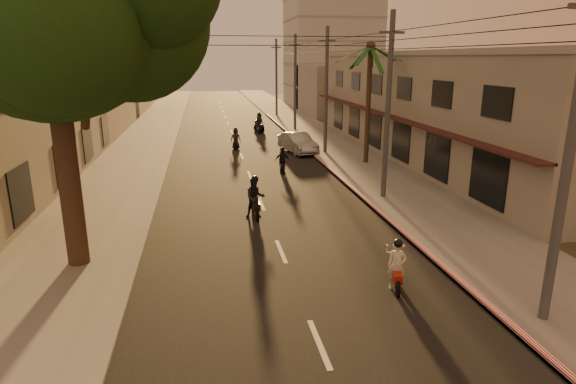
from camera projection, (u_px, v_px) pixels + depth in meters
name	position (u px, v px, depth m)	size (l,w,h in m)	color
ground	(291.00, 275.00, 15.77)	(160.00, 160.00, 0.00)	#383023
road	(242.00, 156.00, 34.73)	(10.00, 140.00, 0.02)	black
sidewalk_right	(342.00, 152.00, 35.96)	(5.00, 140.00, 0.12)	slate
sidewalk_left	(134.00, 159.00, 33.48)	(5.00, 140.00, 0.12)	slate
curb_stripe	(327.00, 167.00, 30.81)	(0.20, 60.00, 0.20)	red
shophouse_row	(439.00, 105.00, 34.17)	(8.80, 34.20, 7.30)	gray
distant_tower	(332.00, 5.00, 67.75)	(12.10, 12.10, 28.00)	#B7B5B2
broadleaf_tree	(62.00, 2.00, 14.42)	(9.60, 8.70, 12.10)	black
palm_tree	(370.00, 53.00, 30.34)	(5.00, 5.00, 8.20)	black
utility_poles	(327.00, 62.00, 34.00)	(1.20, 48.26, 9.00)	#38383A
filler_right	(337.00, 90.00, 59.96)	(8.00, 14.00, 6.00)	gray
filler_left_near	(80.00, 109.00, 45.10)	(8.00, 14.00, 4.40)	gray
filler_left_far	(112.00, 85.00, 61.82)	(8.00, 14.00, 7.00)	gray
scooter_red	(397.00, 267.00, 14.66)	(0.83, 1.64, 1.64)	black
scooter_mid_a	(255.00, 198.00, 21.31)	(0.92, 1.94, 1.91)	black
scooter_mid_b	(282.00, 161.00, 29.48)	(0.94, 1.66, 1.63)	black
scooter_far_a	(236.00, 139.00, 37.15)	(0.91, 1.72, 1.70)	black
scooter_far_b	(259.00, 126.00, 44.84)	(1.08, 1.68, 1.64)	black
parked_car	(298.00, 143.00, 35.78)	(2.47, 4.74, 1.49)	#9C9FA4
scooter_far_c	(259.00, 123.00, 45.77)	(1.28, 1.80, 1.88)	black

